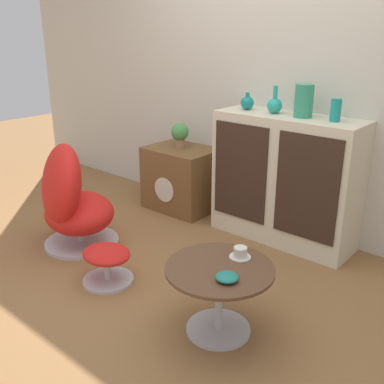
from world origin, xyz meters
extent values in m
plane|color=olive|center=(0.00, 0.00, 0.00)|extent=(12.00, 12.00, 0.00)
cube|color=beige|center=(0.00, 1.40, 1.30)|extent=(6.40, 0.06, 2.60)
cube|color=beige|center=(0.26, 1.17, 0.50)|extent=(1.12, 0.40, 0.99)
cube|color=#332319|center=(-0.02, 0.97, 0.55)|extent=(0.47, 0.01, 0.75)
cube|color=#332319|center=(0.54, 0.97, 0.55)|extent=(0.47, 0.01, 0.75)
cube|color=brown|center=(-0.78, 1.14, 0.29)|extent=(0.63, 0.47, 0.58)
cylinder|color=beige|center=(-0.78, 0.90, 0.24)|extent=(0.22, 0.01, 0.22)
cylinder|color=#B7B7BC|center=(-0.88, 0.07, 0.01)|extent=(0.57, 0.57, 0.02)
cylinder|color=#B7B7BC|center=(-0.88, 0.07, 0.07)|extent=(0.06, 0.06, 0.09)
ellipsoid|color=red|center=(-0.88, 0.07, 0.26)|extent=(0.77, 0.72, 0.29)
ellipsoid|color=red|center=(-0.93, -0.04, 0.50)|extent=(0.72, 0.60, 0.66)
cylinder|color=#B7B7BC|center=(-0.28, -0.16, 0.01)|extent=(0.34, 0.34, 0.02)
cylinder|color=#B7B7BC|center=(-0.28, -0.16, 0.09)|extent=(0.04, 0.04, 0.14)
ellipsoid|color=red|center=(-0.28, -0.16, 0.20)|extent=(0.34, 0.29, 0.09)
cylinder|color=#B7B7BC|center=(0.59, -0.10, 0.01)|extent=(0.36, 0.36, 0.02)
cylinder|color=#B7B7BC|center=(0.59, -0.10, 0.20)|extent=(0.04, 0.04, 0.36)
cylinder|color=brown|center=(0.59, -0.10, 0.39)|extent=(0.59, 0.59, 0.02)
ellipsoid|color=#147A75|center=(-0.12, 1.17, 1.04)|extent=(0.10, 0.10, 0.10)
cylinder|color=#147A75|center=(-0.12, 1.17, 1.11)|extent=(0.03, 0.03, 0.03)
ellipsoid|color=teal|center=(0.12, 1.17, 1.05)|extent=(0.11, 0.11, 0.11)
cylinder|color=teal|center=(0.12, 1.17, 1.15)|extent=(0.03, 0.03, 0.09)
cylinder|color=#2D8E6B|center=(0.36, 1.17, 1.11)|extent=(0.13, 0.13, 0.23)
cylinder|color=teal|center=(0.60, 1.17, 1.07)|extent=(0.07, 0.07, 0.16)
cylinder|color=#996B4C|center=(-0.80, 1.14, 0.61)|extent=(0.09, 0.09, 0.08)
sphere|color=#478E47|center=(-0.80, 1.14, 0.72)|extent=(0.16, 0.16, 0.16)
cylinder|color=silver|center=(0.61, 0.06, 0.41)|extent=(0.12, 0.12, 0.01)
cylinder|color=silver|center=(0.61, 0.06, 0.43)|extent=(0.08, 0.08, 0.06)
ellipsoid|color=#1E7A70|center=(0.70, -0.18, 0.42)|extent=(0.12, 0.12, 0.04)
camera|label=1|loc=(1.84, -1.79, 1.60)|focal=42.00mm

